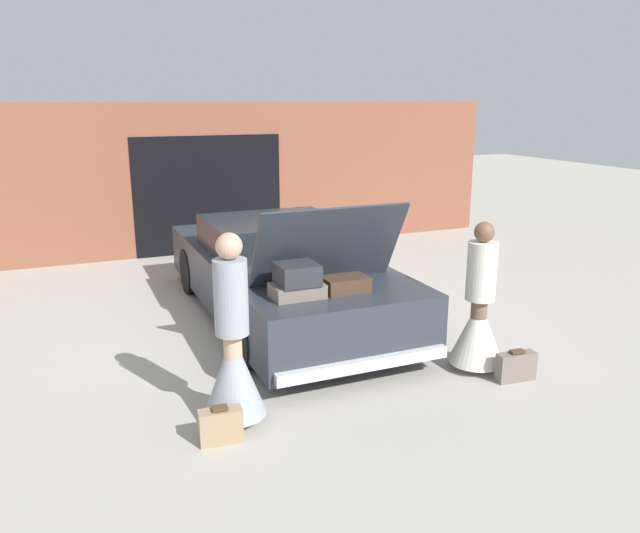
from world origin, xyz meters
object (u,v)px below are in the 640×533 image
Objects in this scene: car at (280,273)px; suitcase_beside_left_person at (221,426)px; person_left at (233,357)px; person_right at (478,318)px; suitcase_beside_right_person at (516,366)px.

suitcase_beside_left_person is at bearing -118.58° from car.
person_left is 2.73m from person_right.
person_right is at bearing 99.81° from person_left.
person_right reaches higher than suitcase_beside_right_person.
person_right is (2.72, 0.12, -0.06)m from person_left.
car is 3.31m from suitcase_beside_right_person.
person_right is 4.29× the size of suitcase_beside_left_person.
person_right is 0.62m from suitcase_beside_right_person.
person_left is at bearing 93.53° from person_right.
car is 3.31m from suitcase_beside_left_person.
suitcase_beside_right_person is at bearing -153.46° from person_right.
car is 2.92m from person_left.
person_left is at bearing 174.15° from suitcase_beside_right_person.
car reaches higher than person_left.
person_right is at bearing -61.05° from car.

